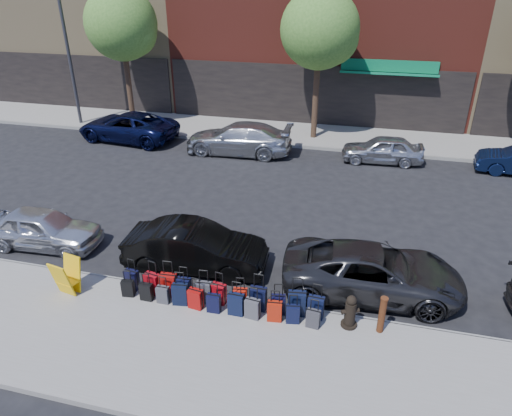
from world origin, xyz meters
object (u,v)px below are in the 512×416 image
(car_near_1, at_px, (196,248))
(car_far_1, at_px, (238,138))
(display_rack, at_px, (67,277))
(car_near_2, at_px, (373,271))
(suitcase_front_5, at_px, (219,293))
(bollard, at_px, (382,314))
(car_far_2, at_px, (382,149))
(car_far_0, at_px, (128,127))
(streetlight, at_px, (70,41))
(car_near_0, at_px, (42,228))
(fire_hydrant, at_px, (350,312))
(tree_center, at_px, (323,32))
(tree_left, at_px, (124,26))

(car_near_1, xyz_separation_m, car_far_1, (-1.49, 9.76, 0.06))
(display_rack, relative_size, car_near_1, 0.24)
(car_near_1, relative_size, car_near_2, 0.86)
(suitcase_front_5, height_order, bollard, bollard)
(bollard, height_order, car_far_2, car_far_2)
(car_far_0, bearing_deg, streetlight, -108.86)
(car_far_1, bearing_deg, car_near_0, -22.70)
(car_near_1, distance_m, car_near_2, 5.10)
(car_near_1, bearing_deg, fire_hydrant, -113.44)
(tree_center, relative_size, car_near_2, 1.49)
(suitcase_front_5, xyz_separation_m, bollard, (4.13, -0.09, 0.23))
(car_far_2, bearing_deg, car_near_2, -4.73)
(car_far_0, bearing_deg, tree_left, -154.39)
(car_near_2, distance_m, car_far_2, 10.18)
(bollard, xyz_separation_m, car_near_2, (-0.26, 1.73, 0.01))
(car_far_1, bearing_deg, tree_center, 128.82)
(fire_hydrant, xyz_separation_m, car_far_1, (-6.11, 11.42, 0.19))
(streetlight, relative_size, display_rack, 7.81)
(fire_hydrant, height_order, display_rack, display_rack)
(bollard, height_order, car_far_1, car_far_1)
(suitcase_front_5, relative_size, car_far_2, 0.25)
(car_near_2, relative_size, car_far_2, 1.32)
(car_near_0, height_order, car_near_2, car_near_2)
(streetlight, height_order, car_near_1, streetlight)
(display_rack, height_order, car_near_0, car_near_0)
(bollard, distance_m, car_far_2, 11.91)
(car_near_0, bearing_deg, tree_center, -32.58)
(tree_left, distance_m, streetlight, 3.11)
(display_rack, distance_m, car_far_2, 14.85)
(bollard, xyz_separation_m, car_far_1, (-6.85, 11.44, 0.08))
(suitcase_front_5, distance_m, bollard, 4.14)
(car_near_0, relative_size, car_far_2, 1.02)
(tree_center, bearing_deg, bollard, -76.62)
(car_far_1, bearing_deg, fire_hydrant, 26.29)
(tree_left, xyz_separation_m, tree_center, (10.50, 0.00, 0.00))
(suitcase_front_5, height_order, fire_hydrant, suitcase_front_5)
(fire_hydrant, relative_size, car_far_0, 0.17)
(streetlight, relative_size, fire_hydrant, 8.94)
(display_rack, xyz_separation_m, car_near_0, (-2.37, 2.14, -0.02))
(car_near_1, relative_size, car_far_2, 1.14)
(tree_center, distance_m, bollard, 15.53)
(streetlight, xyz_separation_m, car_near_0, (6.29, -12.03, -4.02))
(tree_center, bearing_deg, display_rack, -107.83)
(fire_hydrant, relative_size, bollard, 0.89)
(suitcase_front_5, bearing_deg, car_far_0, 138.33)
(suitcase_front_5, relative_size, car_near_1, 0.22)
(car_near_2, xyz_separation_m, car_far_1, (-6.59, 9.71, 0.07))
(car_near_1, distance_m, car_far_0, 12.80)
(suitcase_front_5, distance_m, car_near_2, 4.21)
(streetlight, height_order, suitcase_front_5, streetlight)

